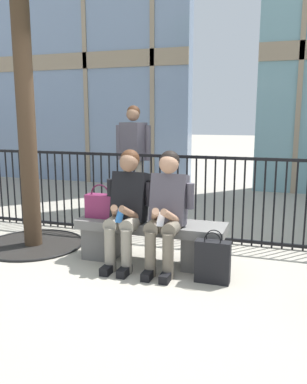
% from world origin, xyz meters
% --- Properties ---
extents(ground_plane, '(60.00, 60.00, 0.00)m').
position_xyz_m(ground_plane, '(0.00, 0.00, 0.00)').
color(ground_plane, '#A8A091').
extents(stone_bench, '(1.60, 0.44, 0.45)m').
position_xyz_m(stone_bench, '(0.00, 0.00, 0.27)').
color(stone_bench, slate).
rests_on(stone_bench, ground).
extents(seated_person_with_phone, '(0.52, 0.66, 1.21)m').
position_xyz_m(seated_person_with_phone, '(-0.22, -0.13, 0.65)').
color(seated_person_with_phone, gray).
rests_on(seated_person_with_phone, ground).
extents(seated_person_companion, '(0.52, 0.66, 1.21)m').
position_xyz_m(seated_person_companion, '(0.22, -0.13, 0.65)').
color(seated_person_companion, '#6B6051').
rests_on(seated_person_companion, ground).
extents(handbag_on_bench, '(0.31, 0.15, 0.37)m').
position_xyz_m(handbag_on_bench, '(-0.58, -0.01, 0.59)').
color(handbag_on_bench, '#7A234C').
rests_on(handbag_on_bench, stone_bench).
extents(shopping_bag, '(0.33, 0.13, 0.50)m').
position_xyz_m(shopping_bag, '(0.73, -0.33, 0.21)').
color(shopping_bag, black).
rests_on(shopping_bag, ground).
extents(bystander_at_railing, '(0.55, 0.35, 1.71)m').
position_xyz_m(bystander_at_railing, '(-0.85, 1.71, 1.00)').
color(bystander_at_railing, gray).
rests_on(bystander_at_railing, ground).
extents(plaza_railing, '(8.35, 0.04, 1.08)m').
position_xyz_m(plaza_railing, '(0.00, 0.89, 0.55)').
color(plaza_railing, black).
rests_on(plaza_railing, ground).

